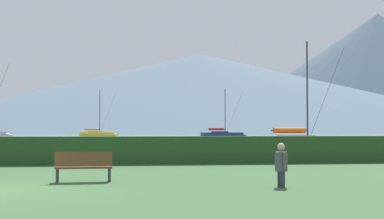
# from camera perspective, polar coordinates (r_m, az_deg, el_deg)

# --- Properties ---
(harbor_water) EXTENTS (320.00, 246.00, 0.00)m
(harbor_water) POSITION_cam_1_polar(r_m,az_deg,el_deg) (152.61, -8.73, -2.51)
(harbor_water) COLOR gray
(harbor_water) RESTS_ON ground_plane
(hedge_line) EXTENTS (80.00, 1.20, 1.29)m
(hedge_line) POSITION_cam_1_polar(r_m,az_deg,el_deg) (26.81, -14.89, -4.03)
(hedge_line) COLOR #284C23
(hedge_line) RESTS_ON ground_plane
(sailboat_slip_6) EXTENTS (7.34, 2.77, 7.99)m
(sailboat_slip_6) POSITION_cam_1_polar(r_m,az_deg,el_deg) (41.60, 11.04, -3.35)
(sailboat_slip_6) COLOR red
(sailboat_slip_6) RESTS_ON harbor_water
(sailboat_slip_10) EXTENTS (7.26, 2.89, 8.54)m
(sailboat_slip_10) POSITION_cam_1_polar(r_m,az_deg,el_deg) (102.62, -9.54, -2.48)
(sailboat_slip_10) COLOR gold
(sailboat_slip_10) RESTS_ON harbor_water
(sailboat_slip_11) EXTENTS (7.53, 2.87, 7.91)m
(sailboat_slip_11) POSITION_cam_1_polar(r_m,az_deg,el_deg) (89.08, 3.08, -2.59)
(sailboat_slip_11) COLOR navy
(sailboat_slip_11) RESTS_ON harbor_water
(park_bench_near_path) EXTENTS (1.77, 0.57, 0.95)m
(park_bench_near_path) POSITION_cam_1_polar(r_m,az_deg,el_deg) (17.87, -10.88, -5.52)
(park_bench_near_path) COLOR brown
(park_bench_near_path) RESTS_ON ground_plane
(person_seated_viewer) EXTENTS (0.36, 0.57, 1.25)m
(person_seated_viewer) POSITION_cam_1_polar(r_m,az_deg,el_deg) (16.29, 8.99, -5.35)
(person_seated_viewer) COLOR #2D3347
(person_seated_viewer) RESTS_ON ground_plane
(distant_hill_west_ridge) EXTENTS (215.74, 215.74, 73.19)m
(distant_hill_west_ridge) POSITION_cam_1_polar(r_m,az_deg,el_deg) (369.95, 18.27, 3.61)
(distant_hill_west_ridge) COLOR #425666
(distant_hill_west_ridge) RESTS_ON ground_plane
(distant_hill_central_peak) EXTENTS (324.17, 324.17, 42.14)m
(distant_hill_central_peak) POSITION_cam_1_polar(r_m,az_deg,el_deg) (307.44, 0.77, 1.71)
(distant_hill_central_peak) COLOR #4C6070
(distant_hill_central_peak) RESTS_ON ground_plane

